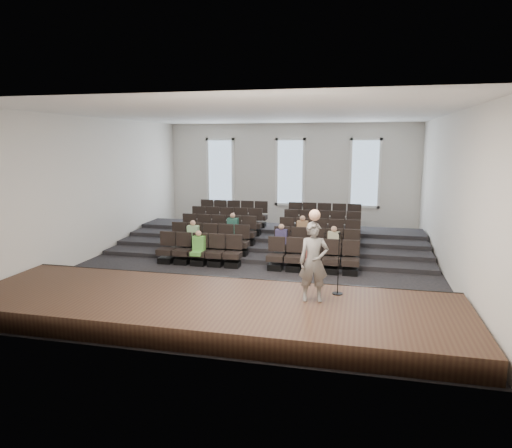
{
  "coord_description": "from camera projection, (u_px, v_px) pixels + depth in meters",
  "views": [
    {
      "loc": [
        3.37,
        -14.8,
        4.13
      ],
      "look_at": [
        -0.18,
        0.5,
        1.3
      ],
      "focal_mm": 32.0,
      "sensor_mm": 36.0,
      "label": 1
    }
  ],
  "objects": [
    {
      "name": "wall_front",
      "position": [
        174.0,
        231.0,
        8.5
      ],
      "size": [
        12.0,
        0.04,
        5.0
      ],
      "primitive_type": "cube",
      "color": "silver",
      "rests_on": "ground"
    },
    {
      "name": "speaker",
      "position": [
        314.0,
        262.0,
        10.43
      ],
      "size": [
        0.74,
        0.56,
        1.85
      ],
      "primitive_type": "imported",
      "rotation": [
        0.0,
        0.0,
        0.19
      ],
      "color": "slate",
      "rests_on": "stage"
    },
    {
      "name": "seating_rows",
      "position": [
        267.0,
        236.0,
        17.03
      ],
      "size": [
        6.8,
        4.7,
        1.67
      ],
      "color": "black",
      "rests_on": "ground"
    },
    {
      "name": "ground",
      "position": [
        258.0,
        264.0,
        15.67
      ],
      "size": [
        14.0,
        14.0,
        0.0
      ],
      "primitive_type": "plane",
      "color": "black",
      "rests_on": "ground"
    },
    {
      "name": "audience",
      "position": [
        264.0,
        238.0,
        15.93
      ],
      "size": [
        5.45,
        2.64,
        1.1
      ],
      "color": "#5CB046",
      "rests_on": "seating_rows"
    },
    {
      "name": "wall_back",
      "position": [
        290.0,
        176.0,
        21.96
      ],
      "size": [
        12.0,
        0.04,
        5.0
      ],
      "primitive_type": "cube",
      "color": "silver",
      "rests_on": "ground"
    },
    {
      "name": "risers",
      "position": [
        275.0,
        239.0,
        18.67
      ],
      "size": [
        11.8,
        4.8,
        0.6
      ],
      "color": "black",
      "rests_on": "ground"
    },
    {
      "name": "windows",
      "position": [
        290.0,
        172.0,
        21.85
      ],
      "size": [
        8.44,
        0.1,
        3.24
      ],
      "color": "white",
      "rests_on": "wall_back"
    },
    {
      "name": "stage_lip",
      "position": [
        231.0,
        286.0,
        12.43
      ],
      "size": [
        11.8,
        0.06,
        0.52
      ],
      "primitive_type": "cube",
      "color": "black",
      "rests_on": "ground"
    },
    {
      "name": "stage",
      "position": [
        210.0,
        309.0,
        10.74
      ],
      "size": [
        11.8,
        3.6,
        0.5
      ],
      "primitive_type": "cube",
      "color": "#3E291A",
      "rests_on": "ground"
    },
    {
      "name": "mic_stand",
      "position": [
        338.0,
        276.0,
        10.96
      ],
      "size": [
        0.26,
        0.26,
        1.53
      ],
      "color": "black",
      "rests_on": "stage"
    },
    {
      "name": "wall_right",
      "position": [
        450.0,
        196.0,
        13.88
      ],
      "size": [
        0.04,
        14.0,
        5.0
      ],
      "primitive_type": "cube",
      "color": "silver",
      "rests_on": "ground"
    },
    {
      "name": "ceiling",
      "position": [
        258.0,
        114.0,
        14.78
      ],
      "size": [
        12.0,
        14.0,
        0.02
      ],
      "primitive_type": "cube",
      "color": "white",
      "rests_on": "ground"
    },
    {
      "name": "wall_left",
      "position": [
        97.0,
        187.0,
        16.57
      ],
      "size": [
        0.04,
        14.0,
        5.0
      ],
      "primitive_type": "cube",
      "color": "silver",
      "rests_on": "ground"
    }
  ]
}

